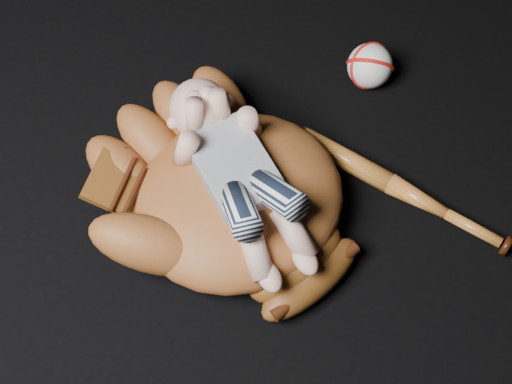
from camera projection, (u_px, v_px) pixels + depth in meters
baseball_glove at (238, 193)px, 1.14m from camera, size 0.57×0.61×0.16m
newborn_baby at (242, 178)px, 1.09m from camera, size 0.20×0.39×0.15m
baseball_bat at (402, 190)px, 1.21m from camera, size 0.25×0.36×0.04m
baseball at (370, 66)px, 1.32m from camera, size 0.10×0.10×0.08m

